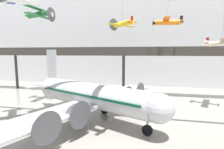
# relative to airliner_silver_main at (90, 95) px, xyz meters

# --- Properties ---
(hangar_back_wall) EXTENTS (140.00, 3.00, 27.34)m
(hangar_back_wall) POSITION_rel_airliner_silver_main_xyz_m (2.55, 29.75, 10.04)
(hangar_back_wall) COLOR silver
(hangar_back_wall) RESTS_ON ground
(mezzanine_walkway) EXTENTS (110.00, 3.20, 11.29)m
(mezzanine_walkway) POSITION_rel_airliner_silver_main_xyz_m (2.55, 16.68, 5.96)
(mezzanine_walkway) COLOR #38332D
(mezzanine_walkway) RESTS_ON ground
(airliner_silver_main) EXTENTS (24.09, 28.26, 10.53)m
(airliner_silver_main) POSITION_rel_airliner_silver_main_xyz_m (0.00, 0.00, 0.00)
(airliner_silver_main) COLOR #B7BABF
(airliner_silver_main) RESTS_ON ground
(suspended_plane_cream_biplane) EXTENTS (5.37, 6.25, 11.38)m
(suspended_plane_cream_biplane) POSITION_rel_airliner_silver_main_xyz_m (21.21, 10.42, 8.16)
(suspended_plane_cream_biplane) COLOR beige
(suspended_plane_orange_highwing) EXTENTS (5.94, 7.30, 7.27)m
(suspended_plane_orange_highwing) POSITION_rel_airliner_silver_main_xyz_m (11.98, 13.31, 12.48)
(suspended_plane_orange_highwing) COLOR orange
(suspended_plane_green_biplane) EXTENTS (6.03, 7.39, 6.17)m
(suspended_plane_green_biplane) POSITION_rel_airliner_silver_main_xyz_m (-12.34, 6.67, 13.73)
(suspended_plane_green_biplane) COLOR #1E6B33
(suspended_plane_yellow_lowwing) EXTENTS (6.88, 7.39, 6.51)m
(suspended_plane_yellow_lowwing) POSITION_rel_airliner_silver_main_xyz_m (2.21, 17.57, 13.09)
(suspended_plane_yellow_lowwing) COLOR yellow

